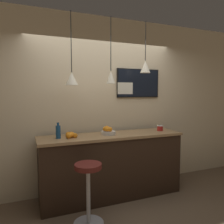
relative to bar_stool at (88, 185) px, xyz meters
The scene contains 13 objects.
ground_plane 0.76m from the bar_stool, ahead, with size 14.00×14.00×0.00m, color brown.
back_wall 1.47m from the bar_stool, 60.87° to the left, with size 8.00×0.06×2.90m.
service_counter 0.81m from the bar_stool, 46.83° to the left, with size 2.25×0.59×1.00m.
bar_stool is the anchor object (origin of this frame).
fruit_bowl 0.94m from the bar_stool, 50.68° to the left, with size 0.22×0.22×0.13m.
orange_pile 0.79m from the bar_stool, 98.99° to the left, with size 0.17×0.19×0.08m.
juice_bottle 0.87m from the bar_stool, 114.24° to the left, with size 0.07×0.07×0.23m.
spread_jar 1.65m from the bar_stool, 22.43° to the left, with size 0.10×0.10×0.09m.
pendant_lamp_left 1.49m from the bar_stool, 94.81° to the left, with size 0.18×0.18×1.05m.
pendant_lamp_middle 1.62m from the bar_stool, 49.05° to the left, with size 0.14×0.14×1.02m.
pendant_lamp_right 2.04m from the bar_stool, 28.79° to the left, with size 0.17×0.17×0.83m.
mounted_tv 2.00m from the bar_stool, 38.14° to the left, with size 0.82×0.04×0.50m.
hanging_menu_board 1.42m from the bar_stool, 29.11° to the left, with size 0.24×0.01×0.17m.
Camera 1 is at (-1.25, -2.55, 1.65)m, focal length 35.00 mm.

